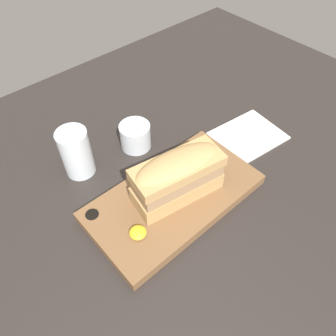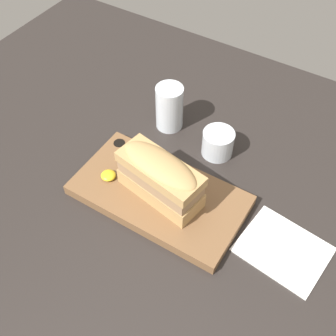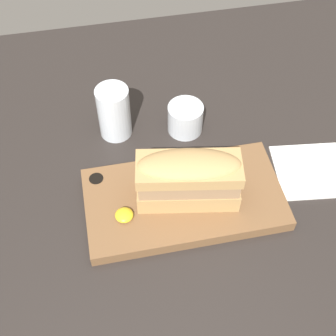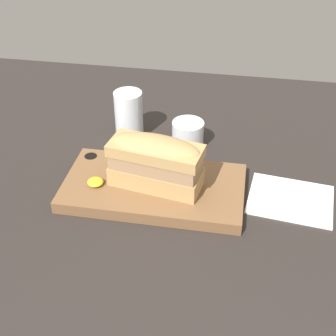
{
  "view_description": "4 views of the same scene",
  "coord_description": "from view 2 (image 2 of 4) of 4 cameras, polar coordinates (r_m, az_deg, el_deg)",
  "views": [
    {
      "loc": [
        -29.67,
        -30.41,
        58.26
      ],
      "look_at": [
        -1.73,
        1.0,
        10.18
      ],
      "focal_mm": 35.0,
      "sensor_mm": 36.0,
      "label": 1
    },
    {
      "loc": [
        27.08,
        -45.07,
        74.92
      ],
      "look_at": [
        -1.19,
        0.69,
        10.67
      ],
      "focal_mm": 45.0,
      "sensor_mm": 36.0,
      "label": 2
    },
    {
      "loc": [
        -14.48,
        -48.19,
        74.14
      ],
      "look_at": [
        -4.6,
        1.38,
        9.74
      ],
      "focal_mm": 50.0,
      "sensor_mm": 36.0,
      "label": 3
    },
    {
      "loc": [
        13.32,
        -73.25,
        61.56
      ],
      "look_at": [
        1.04,
        -3.08,
        9.81
      ],
      "focal_mm": 50.0,
      "sensor_mm": 36.0,
      "label": 4
    }
  ],
  "objects": [
    {
      "name": "dining_table",
      "position": [
        0.91,
        0.41,
        -4.51
      ],
      "size": [
        149.7,
        114.78,
        2.0
      ],
      "color": "#282321",
      "rests_on": "ground"
    },
    {
      "name": "serving_board",
      "position": [
        0.89,
        -1.23,
        -3.62
      ],
      "size": [
        35.87,
        19.16,
        2.5
      ],
      "color": "brown",
      "rests_on": "dining_table"
    },
    {
      "name": "sandwich",
      "position": [
        0.83,
        -1.06,
        -1.11
      ],
      "size": [
        18.85,
        10.16,
        10.71
      ],
      "rotation": [
        0.0,
        0.0,
        -0.17
      ],
      "color": "tan",
      "rests_on": "serving_board"
    },
    {
      "name": "mustard_dollop",
      "position": [
        0.91,
        -8.07,
        -0.99
      ],
      "size": [
        3.22,
        3.22,
        1.29
      ],
      "color": "gold",
      "rests_on": "serving_board"
    },
    {
      "name": "water_glass",
      "position": [
        1.01,
        0.19,
        7.9
      ],
      "size": [
        6.58,
        6.58,
        11.38
      ],
      "color": "silver",
      "rests_on": "dining_table"
    },
    {
      "name": "wine_glass",
      "position": [
        0.97,
        6.76,
        3.33
      ],
      "size": [
        7.26,
        7.26,
        6.2
      ],
      "color": "silver",
      "rests_on": "dining_table"
    },
    {
      "name": "napkin",
      "position": [
        0.86,
        15.34,
        -10.58
      ],
      "size": [
        17.71,
        15.06,
        0.4
      ],
      "rotation": [
        0.0,
        0.0,
        -0.12
      ],
      "color": "white",
      "rests_on": "dining_table"
    }
  ]
}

